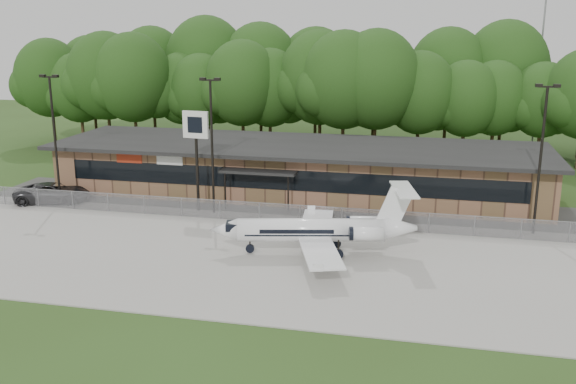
% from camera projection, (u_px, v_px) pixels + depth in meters
% --- Properties ---
extents(ground, '(160.00, 160.00, 0.00)m').
position_uv_depth(ground, '(200.00, 311.00, 32.20)').
color(ground, '#2C4318').
rests_on(ground, ground).
extents(apron, '(64.00, 18.00, 0.08)m').
position_uv_depth(apron, '(245.00, 256.00, 39.74)').
color(apron, '#9E9B93').
rests_on(apron, ground).
extents(parking_lot, '(50.00, 9.00, 0.06)m').
position_uv_depth(parking_lot, '(287.00, 206.00, 50.59)').
color(parking_lot, '#383835').
rests_on(parking_lot, ground).
extents(terminal, '(41.00, 11.65, 4.30)m').
position_uv_depth(terminal, '(298.00, 168.00, 54.23)').
color(terminal, '#8C5E46').
rests_on(terminal, ground).
extents(fence, '(46.00, 0.04, 1.52)m').
position_uv_depth(fence, '(273.00, 213.00, 46.15)').
color(fence, gray).
rests_on(fence, ground).
extents(treeline, '(72.00, 12.00, 15.00)m').
position_uv_depth(treeline, '(333.00, 85.00, 69.92)').
color(treeline, '#213D13').
rests_on(treeline, ground).
extents(radio_mast, '(0.20, 0.20, 25.00)m').
position_uv_depth(radio_mast, '(542.00, 38.00, 69.61)').
color(radio_mast, gray).
rests_on(radio_mast, ground).
extents(light_pole_left, '(1.55, 0.30, 10.23)m').
position_uv_depth(light_pole_left, '(54.00, 130.00, 50.10)').
color(light_pole_left, black).
rests_on(light_pole_left, ground).
extents(light_pole_mid, '(1.55, 0.30, 10.23)m').
position_uv_depth(light_pole_mid, '(212.00, 136.00, 47.32)').
color(light_pole_mid, black).
rests_on(light_pole_mid, ground).
extents(light_pole_right, '(1.55, 0.30, 10.23)m').
position_uv_depth(light_pole_right, '(541.00, 149.00, 42.40)').
color(light_pole_right, black).
rests_on(light_pole_right, ground).
extents(business_jet, '(12.90, 11.60, 4.36)m').
position_uv_depth(business_jet, '(319.00, 231.00, 39.69)').
color(business_jet, white).
rests_on(business_jet, ground).
extents(suv, '(6.36, 4.42, 1.61)m').
position_uv_depth(suv, '(53.00, 193.00, 51.57)').
color(suv, '#333335').
rests_on(suv, ground).
extents(pole_sign, '(2.04, 0.43, 7.73)m').
position_uv_depth(pole_sign, '(196.00, 135.00, 47.90)').
color(pole_sign, black).
rests_on(pole_sign, ground).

